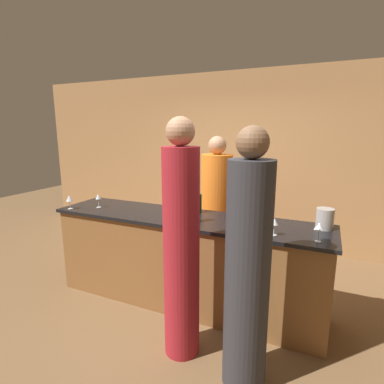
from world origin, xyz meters
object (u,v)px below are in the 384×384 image
wine_bottle_0 (191,210)px  ice_bucket (325,219)px  bartender (216,214)px  wine_bottle_2 (255,215)px  guest_0 (247,271)px  guest_1 (181,248)px  wine_bottle_1 (198,203)px

wine_bottle_0 → ice_bucket: 1.25m
bartender → wine_bottle_2: size_ratio=6.26×
bartender → wine_bottle_2: (0.66, -0.77, 0.27)m
guest_0 → wine_bottle_0: bearing=138.7°
guest_1 → wine_bottle_2: 0.81m
guest_0 → ice_bucket: (0.48, 0.96, 0.18)m
wine_bottle_1 → wine_bottle_0: bearing=-78.1°
wine_bottle_2 → ice_bucket: size_ratio=1.49×
wine_bottle_2 → ice_bucket: wine_bottle_2 is taller
wine_bottle_2 → ice_bucket: bearing=19.9°
wine_bottle_0 → ice_bucket: (1.21, 0.32, -0.03)m
bartender → wine_bottle_1: bearing=87.0°
ice_bucket → guest_0: bearing=-116.4°
wine_bottle_1 → wine_bottle_2: 0.73m
bartender → guest_1: guest_1 is taller
guest_1 → wine_bottle_0: size_ratio=6.34×
wine_bottle_1 → ice_bucket: bearing=-1.5°
wine_bottle_0 → wine_bottle_2: bearing=10.1°
wine_bottle_0 → bartender: bearing=93.2°
wine_bottle_0 → wine_bottle_2: wine_bottle_0 is taller
guest_0 → ice_bucket: 1.09m
guest_0 → guest_1: bearing=170.3°
wine_bottle_0 → wine_bottle_1: 0.37m
guest_1 → wine_bottle_2: bearing=55.1°
guest_0 → wine_bottle_2: bearing=98.9°
guest_0 → guest_1: (-0.57, 0.10, 0.05)m
bartender → ice_bucket: bearing=156.1°
guest_0 → wine_bottle_2: 0.78m
wine_bottle_0 → wine_bottle_1: bearing=101.9°
ice_bucket → wine_bottle_0: bearing=-164.9°
guest_0 → guest_1: 0.58m
bartender → guest_1: 1.44m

